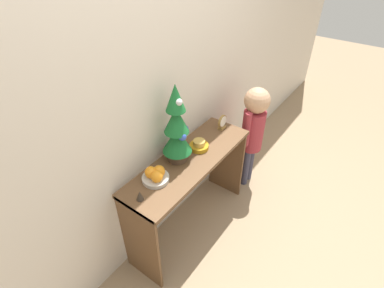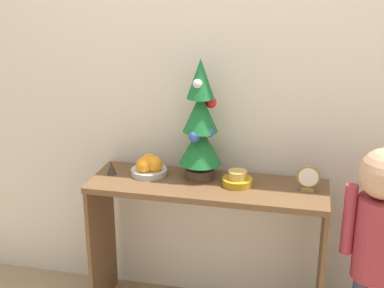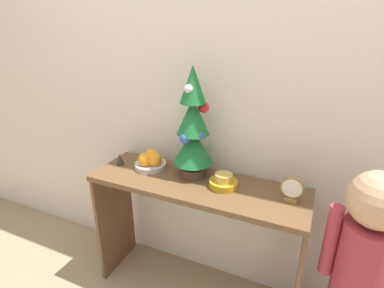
{
  "view_description": "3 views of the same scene",
  "coord_description": "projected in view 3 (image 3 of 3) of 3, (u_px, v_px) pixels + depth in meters",
  "views": [
    {
      "loc": [
        -1.34,
        -0.82,
        2.15
      ],
      "look_at": [
        -0.02,
        0.15,
        0.91
      ],
      "focal_mm": 28.0,
      "sensor_mm": 36.0,
      "label": 1
    },
    {
      "loc": [
        0.45,
        -2.16,
        1.78
      ],
      "look_at": [
        -0.08,
        0.19,
        0.95
      ],
      "focal_mm": 50.0,
      "sensor_mm": 36.0,
      "label": 2
    },
    {
      "loc": [
        0.55,
        -1.08,
        1.53
      ],
      "look_at": [
        -0.04,
        0.21,
        0.95
      ],
      "focal_mm": 28.0,
      "sensor_mm": 36.0,
      "label": 3
    }
  ],
  "objects": [
    {
      "name": "child_figure",
      "position": [
        364.0,
        253.0,
        1.19
      ],
      "size": [
        0.31,
        0.22,
        1.04
      ],
      "color": "#38384C",
      "rests_on": "ground_plane"
    },
    {
      "name": "console_table",
      "position": [
        196.0,
        210.0,
        1.64
      ],
      "size": [
        1.16,
        0.37,
        0.75
      ],
      "color": "brown",
      "rests_on": "ground_plane"
    },
    {
      "name": "figurine",
      "position": [
        120.0,
        159.0,
        1.76
      ],
      "size": [
        0.05,
        0.05,
        0.07
      ],
      "color": "#382D23",
      "rests_on": "console_table"
    },
    {
      "name": "desk_clock",
      "position": [
        292.0,
        190.0,
        1.38
      ],
      "size": [
        0.11,
        0.04,
        0.13
      ],
      "color": "olive",
      "rests_on": "console_table"
    },
    {
      "name": "fruit_bowl",
      "position": [
        151.0,
        161.0,
        1.72
      ],
      "size": [
        0.18,
        0.18,
        0.1
      ],
      "color": "#B7B2A8",
      "rests_on": "console_table"
    },
    {
      "name": "mini_tree",
      "position": [
        193.0,
        128.0,
        1.55
      ],
      "size": [
        0.21,
        0.21,
        0.6
      ],
      "color": "#4C3828",
      "rests_on": "console_table"
    },
    {
      "name": "singing_bowl",
      "position": [
        223.0,
        182.0,
        1.52
      ],
      "size": [
        0.15,
        0.15,
        0.07
      ],
      "color": "#B78419",
      "rests_on": "console_table"
    },
    {
      "name": "back_wall",
      "position": [
        214.0,
        80.0,
        1.58
      ],
      "size": [
        7.0,
        0.05,
        2.5
      ],
      "primitive_type": "cube",
      "color": "beige",
      "rests_on": "ground_plane"
    }
  ]
}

